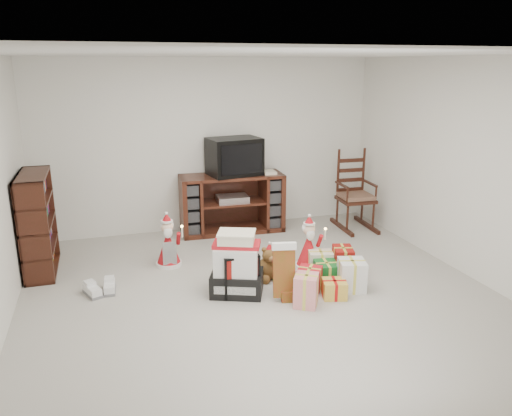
% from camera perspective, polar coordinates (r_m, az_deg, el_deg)
% --- Properties ---
extents(room, '(5.01, 5.01, 2.51)m').
position_cam_1_polar(room, '(5.04, 0.65, 2.82)').
color(room, '#B2ADA3').
rests_on(room, ground).
extents(tv_stand, '(1.53, 0.61, 0.86)m').
position_cam_1_polar(tv_stand, '(7.36, -2.76, 0.56)').
color(tv_stand, '#4C1D15').
rests_on(tv_stand, floor).
extents(bookshelf, '(0.33, 0.98, 1.19)m').
position_cam_1_polar(bookshelf, '(6.45, -23.64, -1.78)').
color(bookshelf, '#38150F').
rests_on(bookshelf, floor).
extents(rocking_chair, '(0.54, 0.84, 1.23)m').
position_cam_1_polar(rocking_chair, '(7.70, 11.10, 0.88)').
color(rocking_chair, '#38150F').
rests_on(rocking_chair, floor).
extents(gift_pile, '(0.66, 0.58, 0.69)m').
position_cam_1_polar(gift_pile, '(5.40, -2.20, -6.82)').
color(gift_pile, black).
rests_on(gift_pile, floor).
extents(red_suitcase, '(0.37, 0.20, 0.56)m').
position_cam_1_polar(red_suitcase, '(5.38, -1.82, -7.62)').
color(red_suitcase, maroon).
rests_on(red_suitcase, floor).
extents(stocking, '(0.32, 0.19, 0.64)m').
position_cam_1_polar(stocking, '(5.27, 3.23, -7.27)').
color(stocking, '#0C6D0C').
rests_on(stocking, floor).
extents(teddy_bear, '(0.26, 0.23, 0.39)m').
position_cam_1_polar(teddy_bear, '(5.80, 1.50, -6.52)').
color(teddy_bear, brown).
rests_on(teddy_bear, floor).
extents(santa_figurine, '(0.32, 0.31, 0.67)m').
position_cam_1_polar(santa_figurine, '(6.12, 6.01, -4.54)').
color(santa_figurine, '#B3131A').
rests_on(santa_figurine, floor).
extents(mrs_claus_figurine, '(0.33, 0.31, 0.67)m').
position_cam_1_polar(mrs_claus_figurine, '(6.25, -10.02, -4.24)').
color(mrs_claus_figurine, '#B3131A').
rests_on(mrs_claus_figurine, floor).
extents(sneaker_pair, '(0.36, 0.31, 0.10)m').
position_cam_1_polar(sneaker_pair, '(5.76, -17.28, -8.83)').
color(sneaker_pair, white).
rests_on(sneaker_pair, floor).
extents(gift_cluster, '(0.79, 1.15, 0.27)m').
position_cam_1_polar(gift_cluster, '(5.68, 7.96, -7.62)').
color(gift_cluster, red).
rests_on(gift_cluster, floor).
extents(crt_television, '(0.79, 0.63, 0.53)m').
position_cam_1_polar(crt_television, '(7.22, -2.49, 5.90)').
color(crt_television, black).
rests_on(crt_television, tv_stand).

